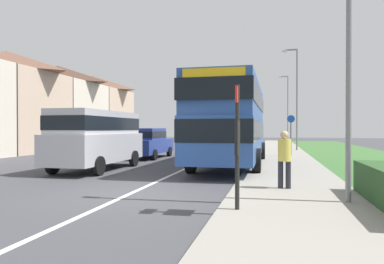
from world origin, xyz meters
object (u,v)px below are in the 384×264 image
at_px(parked_car_blue, 147,142).
at_px(street_lamp_mid, 296,93).
at_px(cycle_route_sign, 291,134).
at_px(double_decker_bus, 232,119).
at_px(bus_stop_sign, 237,138).
at_px(street_lamp_far, 287,105).
at_px(street_lamp_near, 343,26).
at_px(pedestrian_at_stop, 284,157).
at_px(parked_van_silver, 97,135).

height_order(parked_car_blue, street_lamp_mid, street_lamp_mid).
xyz_separation_m(parked_car_blue, cycle_route_sign, (8.23, 2.03, 0.48)).
height_order(double_decker_bus, cycle_route_sign, double_decker_bus).
distance_m(bus_stop_sign, street_lamp_far, 38.29).
bearing_deg(street_lamp_near, pedestrian_at_stop, 128.40).
bearing_deg(street_lamp_mid, parked_van_silver, -122.33).
distance_m(parked_car_blue, street_lamp_mid, 12.23).
bearing_deg(street_lamp_mid, pedestrian_at_stop, -94.19).
height_order(street_lamp_near, street_lamp_mid, street_lamp_mid).
height_order(cycle_route_sign, street_lamp_far, street_lamp_far).
bearing_deg(double_decker_bus, pedestrian_at_stop, -70.89).
height_order(parked_van_silver, street_lamp_far, street_lamp_far).
height_order(cycle_route_sign, street_lamp_near, street_lamp_near).
bearing_deg(street_lamp_far, pedestrian_at_stop, -92.08).
bearing_deg(cycle_route_sign, street_lamp_far, 88.57).
xyz_separation_m(double_decker_bus, street_lamp_mid, (3.43, 11.29, 2.23)).
bearing_deg(parked_van_silver, street_lamp_mid, 57.67).
bearing_deg(street_lamp_far, street_lamp_near, -90.13).
height_order(double_decker_bus, street_lamp_mid, street_lamp_mid).
height_order(bus_stop_sign, street_lamp_near, street_lamp_near).
relative_size(cycle_route_sign, street_lamp_near, 0.37).
relative_size(double_decker_bus, bus_stop_sign, 3.90).
relative_size(bus_stop_sign, street_lamp_far, 0.32).
height_order(bus_stop_sign, cycle_route_sign, bus_stop_sign).
bearing_deg(parked_car_blue, street_lamp_near, -52.17).
bearing_deg(parked_car_blue, double_decker_bus, -33.29).
bearing_deg(pedestrian_at_stop, bus_stop_sign, -109.71).
height_order(pedestrian_at_stop, street_lamp_mid, street_lamp_mid).
distance_m(parked_car_blue, pedestrian_at_stop, 12.31).
distance_m(double_decker_bus, parked_car_blue, 6.55).
bearing_deg(pedestrian_at_stop, double_decker_bus, 109.11).
bearing_deg(cycle_route_sign, pedestrian_at_stop, -93.39).
height_order(street_lamp_mid, street_lamp_far, street_lamp_far).
xyz_separation_m(parked_car_blue, street_lamp_far, (8.82, 25.61, 3.72)).
xyz_separation_m(double_decker_bus, street_lamp_far, (3.43, 29.15, 2.53)).
bearing_deg(double_decker_bus, cycle_route_sign, 62.95).
distance_m(parked_van_silver, street_lamp_near, 10.41).
height_order(parked_car_blue, street_lamp_far, street_lamp_far).
height_order(pedestrian_at_stop, street_lamp_near, street_lamp_near).
bearing_deg(street_lamp_near, parked_car_blue, 127.83).
bearing_deg(pedestrian_at_stop, street_lamp_far, 87.92).
bearing_deg(bus_stop_sign, parked_car_blue, 117.68).
xyz_separation_m(double_decker_bus, parked_van_silver, (-5.34, -2.55, -0.70)).
relative_size(double_decker_bus, street_lamp_far, 1.23).
xyz_separation_m(double_decker_bus, street_lamp_near, (3.35, -7.71, 1.82)).
height_order(pedestrian_at_stop, street_lamp_far, street_lamp_far).
bearing_deg(pedestrian_at_stop, street_lamp_near, -51.60).
height_order(parked_car_blue, pedestrian_at_stop, parked_car_blue).
xyz_separation_m(parked_van_silver, cycle_route_sign, (8.18, 8.12, -0.01)).
bearing_deg(parked_van_silver, bus_stop_sign, -44.53).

